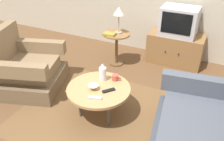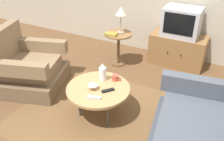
% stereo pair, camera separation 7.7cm
% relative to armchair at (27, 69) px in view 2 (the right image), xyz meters
% --- Properties ---
extents(ground_plane, '(16.00, 16.00, 0.00)m').
position_rel_armchair_xyz_m(ground_plane, '(1.39, -0.15, -0.30)').
color(ground_plane, brown).
extents(area_rug, '(2.04, 1.78, 0.00)m').
position_rel_armchair_xyz_m(area_rug, '(1.29, -0.08, -0.30)').
color(area_rug, brown).
rests_on(area_rug, ground).
extents(armchair, '(1.14, 1.14, 0.90)m').
position_rel_armchair_xyz_m(armchair, '(0.00, 0.00, 0.00)').
color(armchair, brown).
rests_on(armchair, ground).
extents(coffee_table, '(0.80, 0.80, 0.42)m').
position_rel_armchair_xyz_m(coffee_table, '(1.29, -0.08, 0.08)').
color(coffee_table, tan).
rests_on(coffee_table, ground).
extents(side_table, '(0.46, 0.46, 0.59)m').
position_rel_armchair_xyz_m(side_table, '(0.90, 1.26, 0.12)').
color(side_table, olive).
rests_on(side_table, ground).
extents(tv_stand, '(0.94, 0.50, 0.54)m').
position_rel_armchair_xyz_m(tv_stand, '(1.82, 1.78, -0.03)').
color(tv_stand, olive).
rests_on(tv_stand, ground).
extents(television, '(0.60, 0.45, 0.48)m').
position_rel_armchair_xyz_m(television, '(1.82, 1.77, 0.48)').
color(television, '#B7B7BC').
rests_on(television, tv_stand).
extents(table_lamp, '(0.18, 0.18, 0.45)m').
position_rel_armchair_xyz_m(table_lamp, '(0.93, 1.29, 0.64)').
color(table_lamp, '#9E937A').
rests_on(table_lamp, side_table).
extents(vase, '(0.10, 0.10, 0.24)m').
position_rel_armchair_xyz_m(vase, '(1.25, 0.10, 0.23)').
color(vase, white).
rests_on(vase, coffee_table).
extents(mug, '(0.13, 0.09, 0.08)m').
position_rel_armchair_xyz_m(mug, '(1.40, 0.17, 0.15)').
color(mug, '#B74C3D').
rests_on(mug, coffee_table).
extents(bowl, '(0.13, 0.13, 0.06)m').
position_rel_armchair_xyz_m(bowl, '(1.25, -0.14, 0.14)').
color(bowl, silver).
rests_on(bowl, coffee_table).
extents(tv_remote_dark, '(0.14, 0.15, 0.02)m').
position_rel_armchair_xyz_m(tv_remote_dark, '(1.43, -0.09, 0.12)').
color(tv_remote_dark, black).
rests_on(tv_remote_dark, coffee_table).
extents(tv_remote_silver, '(0.17, 0.09, 0.02)m').
position_rel_armchair_xyz_m(tv_remote_silver, '(1.36, -0.29, 0.12)').
color(tv_remote_silver, '#B2B2B7').
rests_on(tv_remote_silver, coffee_table).
extents(book, '(0.21, 0.15, 0.04)m').
position_rel_armchair_xyz_m(book, '(0.83, 1.14, 0.30)').
color(book, olive).
rests_on(book, side_table).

